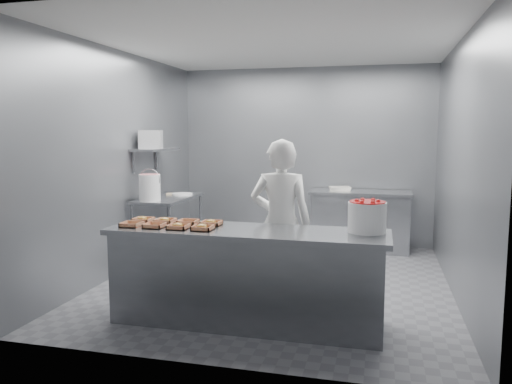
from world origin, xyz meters
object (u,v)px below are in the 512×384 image
at_px(tray_4, 143,220).
at_px(tray_7, 211,223).
at_px(appliance, 151,139).
at_px(tray_2, 178,226).
at_px(back_counter, 360,220).
at_px(strawberry_tub, 367,216).
at_px(tray_0, 132,224).
at_px(worker, 281,223).
at_px(tray_5, 165,221).
at_px(service_counter, 247,276).
at_px(tray_6, 188,222).
at_px(tray_1, 155,225).
at_px(glaze_bucket, 150,187).
at_px(tray_3, 203,227).
at_px(prep_table, 169,219).

height_order(tray_4, tray_7, same).
bearing_deg(appliance, tray_2, -76.49).
height_order(back_counter, strawberry_tub, strawberry_tub).
relative_size(tray_0, tray_2, 1.00).
height_order(back_counter, worker, worker).
relative_size(tray_4, tray_5, 1.00).
bearing_deg(worker, tray_7, 34.59).
distance_m(service_counter, tray_4, 1.21).
distance_m(tray_6, worker, 0.96).
relative_size(tray_4, tray_6, 1.00).
distance_m(tray_0, tray_1, 0.24).
height_order(back_counter, glaze_bucket, glaze_bucket).
distance_m(worker, strawberry_tub, 1.01).
bearing_deg(tray_1, tray_2, -0.00).
relative_size(tray_1, tray_2, 1.00).
relative_size(tray_5, worker, 0.11).
distance_m(service_counter, tray_7, 0.62).
distance_m(tray_1, glaze_bucket, 1.84).
distance_m(tray_0, tray_3, 0.72).
relative_size(prep_table, back_counter, 0.80).
bearing_deg(tray_5, worker, 24.19).
bearing_deg(tray_6, tray_1, -134.93).
bearing_deg(tray_7, tray_4, 180.00).
xyz_separation_m(prep_table, tray_5, (0.78, -1.83, 0.33)).
distance_m(tray_1, tray_7, 0.53).
bearing_deg(tray_2, tray_5, 134.93).
relative_size(tray_2, appliance, 0.57).
distance_m(tray_4, appliance, 1.99).
relative_size(prep_table, tray_6, 6.40).
relative_size(worker, appliance, 5.24).
xyz_separation_m(tray_3, appliance, (-1.43, 1.93, 0.77)).
relative_size(tray_0, tray_5, 1.00).
height_order(back_counter, tray_6, tray_6).
xyz_separation_m(prep_table, tray_2, (1.02, -2.07, 0.33)).
xyz_separation_m(back_counter, tray_0, (-2.00, -3.37, 0.47)).
bearing_deg(tray_2, back_counter, 65.65).
distance_m(tray_2, worker, 1.10).
bearing_deg(tray_0, tray_2, -0.00).
distance_m(prep_table, glaze_bucket, 0.66).
relative_size(tray_0, tray_7, 1.00).
distance_m(tray_2, tray_6, 0.24).
relative_size(prep_table, tray_5, 6.40).
height_order(tray_2, appliance, appliance).
relative_size(tray_6, worker, 0.11).
xyz_separation_m(worker, glaze_bucket, (-1.91, 0.91, 0.22)).
bearing_deg(service_counter, tray_7, 162.65).
bearing_deg(glaze_bucket, tray_7, -46.44).
bearing_deg(tray_2, tray_6, 89.28).
bearing_deg(service_counter, tray_4, 173.79).
height_order(tray_1, strawberry_tub, strawberry_tub).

